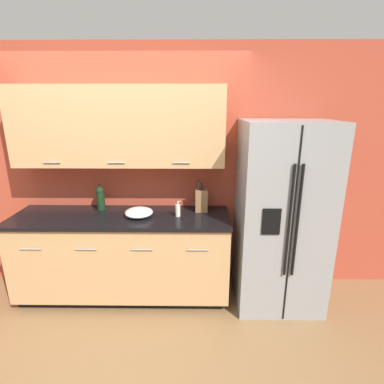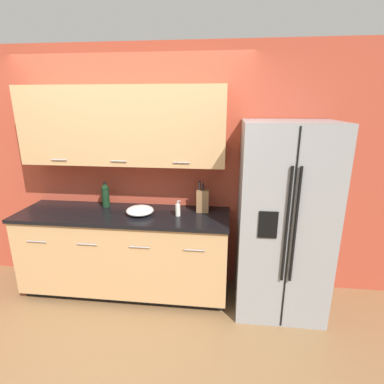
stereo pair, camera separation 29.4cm
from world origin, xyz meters
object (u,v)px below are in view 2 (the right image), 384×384
wine_bottle (106,195)px  soap_dispenser (178,210)px  knife_block (203,200)px  mixing_bowl (140,211)px  refrigerator (283,220)px

wine_bottle → soap_dispenser: bearing=-13.0°
soap_dispenser → knife_block: bearing=33.3°
wine_bottle → mixing_bowl: (0.44, -0.20, -0.09)m
wine_bottle → mixing_bowl: wine_bottle is taller
refrigerator → wine_bottle: refrigerator is taller
refrigerator → knife_block: bearing=167.0°
wine_bottle → mixing_bowl: 0.49m
refrigerator → mixing_bowl: size_ratio=6.72×
refrigerator → soap_dispenser: refrigerator is taller
knife_block → mixing_bowl: size_ratio=1.17×
knife_block → wine_bottle: (-1.06, 0.03, 0.01)m
knife_block → mixing_bowl: bearing=-165.1°
refrigerator → knife_block: size_ratio=5.73×
knife_block → wine_bottle: 1.07m
knife_block → wine_bottle: size_ratio=1.18×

